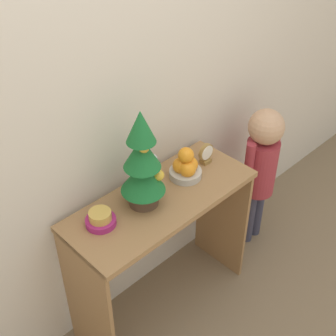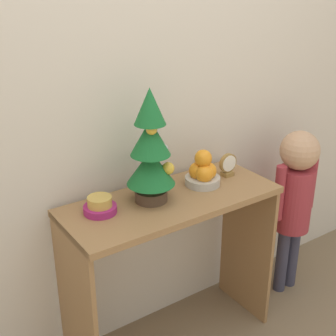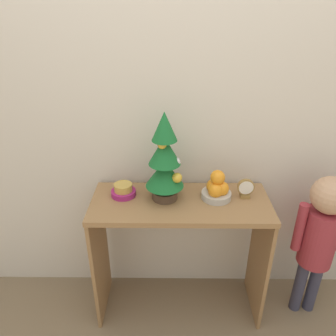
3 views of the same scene
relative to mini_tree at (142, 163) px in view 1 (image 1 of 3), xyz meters
The scene contains 8 objects.
ground_plane 1.06m from the mini_tree, 69.56° to the right, with size 12.00×12.00×0.00m, color #7A664C.
back_wall 0.32m from the mini_tree, 68.36° to the left, with size 7.00×0.05×2.50m, color beige.
console_table 0.45m from the mini_tree, 19.09° to the right, with size 0.97×0.40×0.80m.
mini_tree is the anchor object (origin of this frame).
fruit_bowl 0.33m from the mini_tree, ahead, with size 0.16×0.16×0.17m.
singing_bowl 0.31m from the mini_tree, behind, with size 0.14×0.14×0.07m.
desk_clock 0.47m from the mini_tree, ahead, with size 0.09×0.04×0.11m.
child_figure 0.97m from the mini_tree, ahead, with size 0.30×0.21×0.95m.
Camera 1 is at (-1.15, -1.02, 2.24)m, focal length 50.00 mm.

